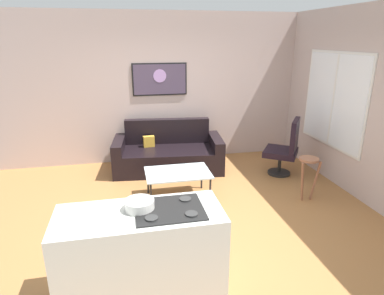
{
  "coord_description": "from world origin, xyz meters",
  "views": [
    {
      "loc": [
        -0.8,
        -3.89,
        2.33
      ],
      "look_at": [
        0.21,
        0.9,
        0.7
      ],
      "focal_mm": 30.96,
      "sensor_mm": 36.0,
      "label": 1
    }
  ],
  "objects_px": {
    "couch": "(168,154)",
    "coffee_table": "(178,174)",
    "bar_stool": "(308,169)",
    "wall_painting": "(160,79)",
    "mixing_bowl": "(140,205)",
    "armchair": "(286,148)"
  },
  "relations": [
    {
      "from": "couch",
      "to": "mixing_bowl",
      "type": "height_order",
      "value": "mixing_bowl"
    },
    {
      "from": "bar_stool",
      "to": "wall_painting",
      "type": "bearing_deg",
      "value": 131.17
    },
    {
      "from": "coffee_table",
      "to": "mixing_bowl",
      "type": "height_order",
      "value": "mixing_bowl"
    },
    {
      "from": "couch",
      "to": "mixing_bowl",
      "type": "bearing_deg",
      "value": -102.27
    },
    {
      "from": "armchair",
      "to": "mixing_bowl",
      "type": "xyz_separation_m",
      "value": [
        -2.65,
        -2.37,
        0.43
      ]
    },
    {
      "from": "coffee_table",
      "to": "mixing_bowl",
      "type": "distance_m",
      "value": 2.04
    },
    {
      "from": "wall_painting",
      "to": "bar_stool",
      "type": "bearing_deg",
      "value": -48.83
    },
    {
      "from": "coffee_table",
      "to": "bar_stool",
      "type": "height_order",
      "value": "bar_stool"
    },
    {
      "from": "armchair",
      "to": "coffee_table",
      "type": "bearing_deg",
      "value": -165.58
    },
    {
      "from": "bar_stool",
      "to": "wall_painting",
      "type": "distance_m",
      "value": 3.11
    },
    {
      "from": "mixing_bowl",
      "to": "wall_painting",
      "type": "height_order",
      "value": "wall_painting"
    },
    {
      "from": "couch",
      "to": "coffee_table",
      "type": "bearing_deg",
      "value": -91.0
    },
    {
      "from": "armchair",
      "to": "wall_painting",
      "type": "height_order",
      "value": "wall_painting"
    },
    {
      "from": "bar_stool",
      "to": "couch",
      "type": "bearing_deg",
      "value": 138.78
    },
    {
      "from": "coffee_table",
      "to": "bar_stool",
      "type": "relative_size",
      "value": 1.46
    },
    {
      "from": "wall_painting",
      "to": "coffee_table",
      "type": "bearing_deg",
      "value": -89.05
    },
    {
      "from": "bar_stool",
      "to": "mixing_bowl",
      "type": "xyz_separation_m",
      "value": [
        -2.53,
        -1.45,
        0.44
      ]
    },
    {
      "from": "couch",
      "to": "coffee_table",
      "type": "relative_size",
      "value": 2.11
    },
    {
      "from": "couch",
      "to": "coffee_table",
      "type": "xyz_separation_m",
      "value": [
        -0.02,
        -1.22,
        0.11
      ]
    },
    {
      "from": "wall_painting",
      "to": "mixing_bowl",
      "type": "bearing_deg",
      "value": -99.66
    },
    {
      "from": "coffee_table",
      "to": "wall_painting",
      "type": "bearing_deg",
      "value": 90.95
    },
    {
      "from": "couch",
      "to": "bar_stool",
      "type": "bearing_deg",
      "value": -41.22
    }
  ]
}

